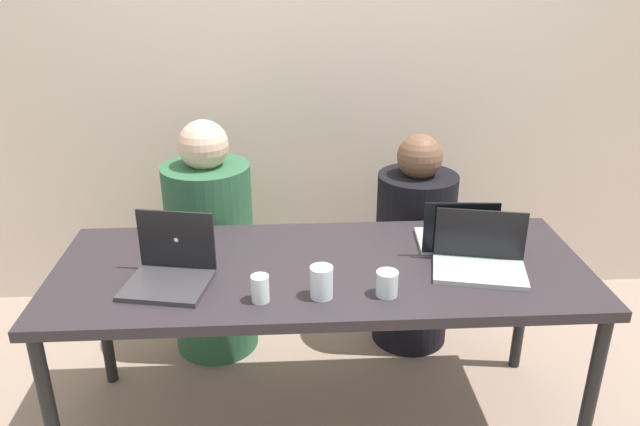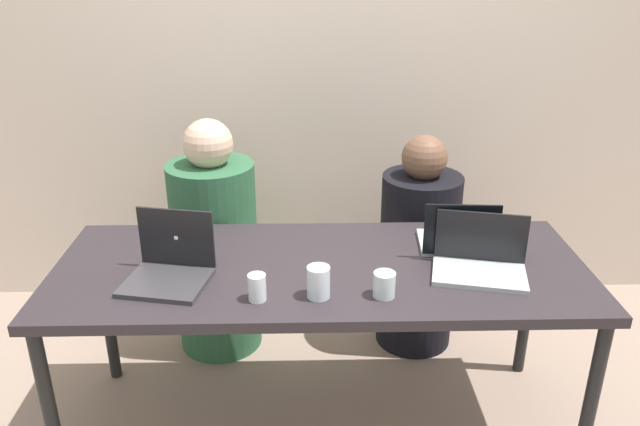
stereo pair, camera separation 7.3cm
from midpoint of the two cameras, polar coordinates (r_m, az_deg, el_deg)
The scene contains 11 objects.
ground_plane at distance 2.77m, azimuth 0.84°, elevation -18.55°, with size 12.00×12.00×0.00m, color gray.
back_wall at distance 3.28m, azimuth 0.19°, elevation 13.11°, with size 5.17×0.10×2.54m, color beige.
desk at distance 2.37m, azimuth 0.94°, elevation -6.06°, with size 1.99×0.77×0.74m.
person_on_left at distance 3.01m, azimuth -8.82°, elevation -3.40°, with size 0.50×0.50×1.15m.
person_on_right at distance 3.05m, azimuth 9.61°, elevation -3.79°, with size 0.38×0.38×1.07m.
laptop_front_left at distance 2.28m, azimuth -12.67°, elevation -4.76°, with size 0.33×0.30×0.24m.
laptop_front_right at distance 2.35m, azimuth 15.26°, elevation -4.24°, with size 0.37×0.28×0.21m.
laptop_back_right at distance 2.50m, azimuth 13.25°, elevation -2.29°, with size 0.30×0.27×0.22m.
water_glass_left at distance 2.11m, azimuth -4.77°, elevation -6.95°, with size 0.06×0.06×0.09m.
water_glass_center at distance 2.12m, azimuth 0.85°, elevation -6.51°, with size 0.08×0.08×0.11m.
water_glass_right at distance 2.14m, azimuth 6.87°, elevation -6.66°, with size 0.08×0.08×0.09m.
Camera 2 is at (-0.05, -2.06, 1.84)m, focal length 35.00 mm.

